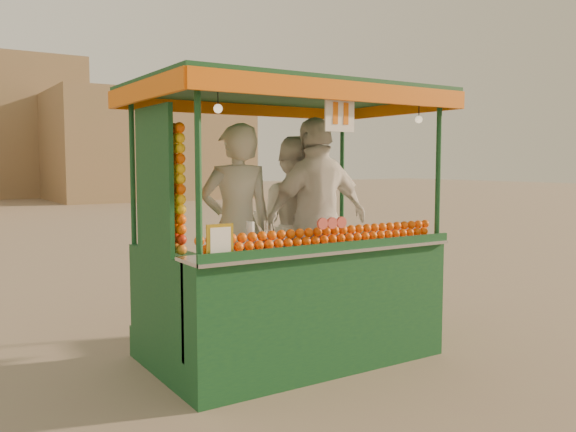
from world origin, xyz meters
TOP-DOWN VIEW (x-y plane):
  - ground at (0.00, 0.00)m, footprint 90.00×90.00m
  - building_right at (7.00, 24.00)m, footprint 9.00×6.00m
  - juice_cart at (-0.36, -0.16)m, footprint 2.60×1.69m
  - vendor_left at (-0.69, 0.13)m, footprint 0.71×0.53m
  - vendor_middle at (-0.02, 0.26)m, footprint 1.03×1.04m
  - vendor_right at (0.04, -0.05)m, footprint 1.09×0.48m

SIDE VIEW (x-z plane):
  - ground at x=0.00m, z-range 0.00..0.00m
  - juice_cart at x=-0.36m, z-range -0.42..1.95m
  - vendor_middle at x=-0.02m, z-range 0.28..1.96m
  - vendor_left at x=-0.69m, z-range 0.28..2.05m
  - vendor_right at x=0.04m, z-range 0.28..2.13m
  - building_right at x=7.00m, z-range 0.00..5.00m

